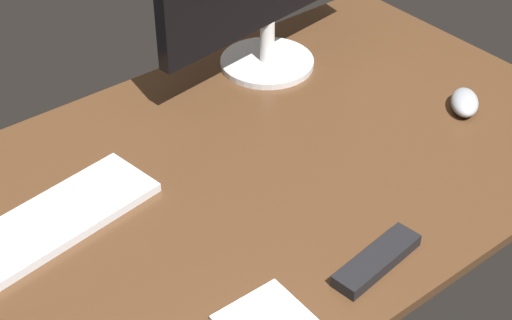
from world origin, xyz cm
name	(u,v)px	position (x,y,z in cm)	size (l,w,h in cm)	color
desk	(253,173)	(0.00, 0.00, 1.00)	(140.00, 84.00, 2.00)	#4C301C
keyboard	(54,220)	(-36.49, 9.54, 2.86)	(37.26, 13.60, 1.71)	silver
computer_mouse	(465,102)	(46.87, -11.93, 3.89)	(9.88, 5.66, 3.78)	#999EA5
tv_remote	(376,261)	(-0.29, -32.54, 3.12)	(17.87, 4.85, 2.25)	black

